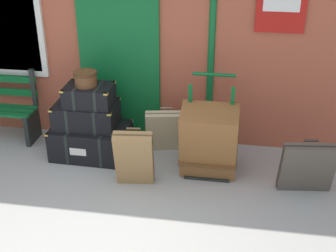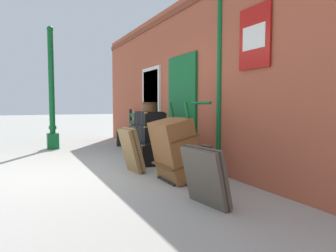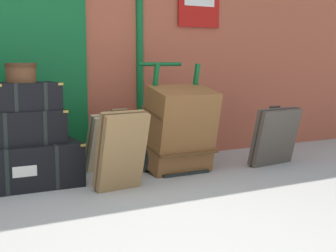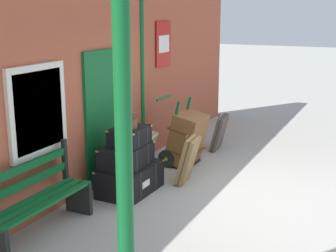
{
  "view_description": "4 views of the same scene",
  "coord_description": "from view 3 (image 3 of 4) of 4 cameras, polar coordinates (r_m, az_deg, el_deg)",
  "views": [
    {
      "loc": [
        1.44,
        -3.27,
        3.12
      ],
      "look_at": [
        0.65,
        1.61,
        0.64
      ],
      "focal_mm": 48.59,
      "sensor_mm": 36.0,
      "label": 1
    },
    {
      "loc": [
        5.21,
        -0.47,
        1.15
      ],
      "look_at": [
        0.85,
        1.64,
        0.81
      ],
      "focal_mm": 32.96,
      "sensor_mm": 36.0,
      "label": 2
    },
    {
      "loc": [
        -1.42,
        -2.83,
        1.19
      ],
      "look_at": [
        1.05,
        1.67,
        0.51
      ],
      "focal_mm": 51.51,
      "sensor_mm": 36.0,
      "label": 3
    },
    {
      "loc": [
        -6.25,
        -1.56,
        2.69
      ],
      "look_at": [
        0.51,
        1.66,
        0.84
      ],
      "focal_mm": 50.71,
      "sensor_mm": 36.0,
      "label": 4
    }
  ],
  "objects": [
    {
      "name": "ground_plane",
      "position": [
        3.39,
        -2.05,
        -13.07
      ],
      "size": [
        60.0,
        60.0,
        0.0
      ],
      "primitive_type": "plane",
      "color": "#A3A099"
    },
    {
      "name": "brick_facade",
      "position": [
        5.62,
        -14.47,
        11.48
      ],
      "size": [
        10.4,
        0.35,
        3.2
      ],
      "color": "#AD5138",
      "rests_on": "ground"
    },
    {
      "name": "steamer_trunk_base",
      "position": [
        4.88,
        -16.48,
        -4.35
      ],
      "size": [
        1.03,
        0.68,
        0.43
      ],
      "color": "black",
      "rests_on": "ground"
    },
    {
      "name": "steamer_trunk_middle",
      "position": [
        4.84,
        -17.23,
        -0.04
      ],
      "size": [
        0.82,
        0.57,
        0.33
      ],
      "color": "black",
      "rests_on": "steamer_trunk_base"
    },
    {
      "name": "steamer_trunk_top",
      "position": [
        4.8,
        -16.52,
        3.41
      ],
      "size": [
        0.62,
        0.46,
        0.27
      ],
      "color": "black",
      "rests_on": "steamer_trunk_middle"
    },
    {
      "name": "round_hatbox",
      "position": [
        4.79,
        -17.01,
        6.21
      ],
      "size": [
        0.29,
        0.29,
        0.18
      ],
      "color": "brown",
      "rests_on": "steamer_trunk_top"
    },
    {
      "name": "porters_trolley",
      "position": [
        5.36,
        0.47,
        -2.32
      ],
      "size": [
        0.71,
        0.63,
        1.19
      ],
      "color": "black",
      "rests_on": "ground"
    },
    {
      "name": "large_brown_trunk",
      "position": [
        5.18,
        1.43,
        -0.37
      ],
      "size": [
        0.7,
        0.62,
        0.95
      ],
      "color": "brown",
      "rests_on": "ground"
    },
    {
      "name": "suitcase_caramel",
      "position": [
        5.71,
        12.56,
        -1.22
      ],
      "size": [
        0.65,
        0.34,
        0.69
      ],
      "color": "#51473D",
      "rests_on": "ground"
    },
    {
      "name": "suitcase_brown",
      "position": [
        5.37,
        -6.87,
        -1.83
      ],
      "size": [
        0.59,
        0.4,
        0.65
      ],
      "color": "tan",
      "rests_on": "ground"
    },
    {
      "name": "suitcase_beige",
      "position": [
        4.48,
        -5.57,
        -2.95
      ],
      "size": [
        0.48,
        0.38,
        0.77
      ],
      "color": "olive",
      "rests_on": "ground"
    }
  ]
}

